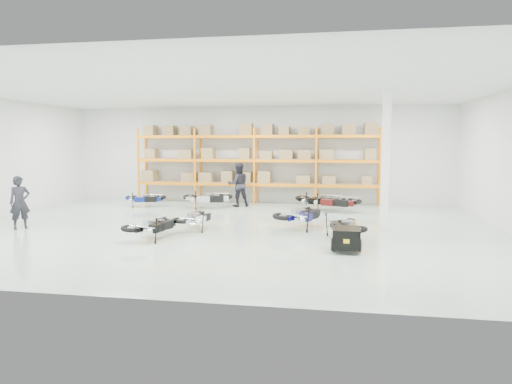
% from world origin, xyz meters
% --- Properties ---
extents(room, '(18.00, 18.00, 18.00)m').
position_xyz_m(room, '(0.00, 0.00, 2.25)').
color(room, '#ABBFAE').
rests_on(room, ground).
extents(pallet_rack, '(11.28, 0.98, 3.62)m').
position_xyz_m(pallet_rack, '(-0.00, 6.45, 2.26)').
color(pallet_rack, orange).
rests_on(pallet_rack, ground).
extents(structural_column, '(0.25, 0.25, 4.50)m').
position_xyz_m(structural_column, '(5.20, 0.50, 2.25)').
color(structural_column, white).
rests_on(structural_column, ground).
extents(moto_blue_centre, '(1.61, 2.13, 1.24)m').
position_xyz_m(moto_blue_centre, '(2.54, 0.34, 0.58)').
color(moto_blue_centre, '#080746').
rests_on(moto_blue_centre, ground).
extents(moto_silver_left, '(0.97, 1.69, 1.04)m').
position_xyz_m(moto_silver_left, '(-0.78, -0.48, 0.49)').
color(moto_silver_left, silver).
rests_on(moto_silver_left, ground).
extents(moto_black_far_left, '(1.23, 1.83, 1.08)m').
position_xyz_m(moto_black_far_left, '(-1.57, -2.10, 0.51)').
color(moto_black_far_left, black).
rests_on(moto_black_far_left, ground).
extents(moto_touring_right, '(1.12, 1.76, 1.05)m').
position_xyz_m(moto_touring_right, '(3.94, -1.11, 0.50)').
color(moto_touring_right, black).
rests_on(moto_touring_right, ground).
extents(trailer, '(0.77, 1.46, 0.61)m').
position_xyz_m(trailer, '(3.94, -2.71, 0.36)').
color(trailer, black).
rests_on(trailer, ground).
extents(moto_back_a, '(1.68, 1.06, 1.01)m').
position_xyz_m(moto_back_a, '(-4.62, 4.41, 0.48)').
color(moto_back_a, navy).
rests_on(moto_back_a, ground).
extents(moto_back_b, '(2.03, 1.39, 1.20)m').
position_xyz_m(moto_back_b, '(-1.76, 4.48, 0.56)').
color(moto_back_b, '#ABB1B5').
rests_on(moto_back_b, ground).
extents(moto_back_c, '(1.86, 0.99, 1.18)m').
position_xyz_m(moto_back_c, '(3.03, 4.74, 0.56)').
color(moto_back_c, black).
rests_on(moto_back_c, ground).
extents(moto_back_d, '(2.03, 1.47, 1.19)m').
position_xyz_m(moto_back_d, '(3.63, 4.24, 0.56)').
color(moto_back_d, '#440F0D').
rests_on(moto_back_d, ground).
extents(person_left, '(0.73, 0.75, 1.73)m').
position_xyz_m(person_left, '(-6.48, -1.24, 0.87)').
color(person_left, black).
rests_on(person_left, ground).
extents(person_back, '(1.16, 1.06, 1.95)m').
position_xyz_m(person_back, '(-0.58, 5.25, 0.97)').
color(person_back, black).
rests_on(person_back, ground).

